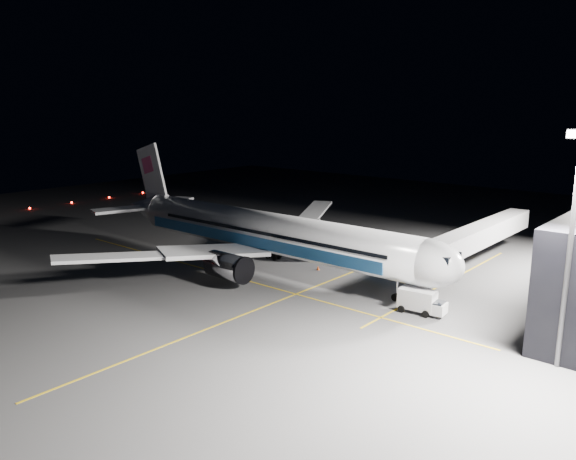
% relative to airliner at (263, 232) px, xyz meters
% --- Properties ---
extents(ground, '(200.00, 200.00, 0.00)m').
position_rel_airliner_xyz_m(ground, '(1.08, 0.00, -5.16)').
color(ground, '#4C4C4F').
rests_on(ground, ground).
extents(guide_line_main, '(0.25, 80.00, 0.01)m').
position_rel_airliner_xyz_m(guide_line_main, '(11.08, 0.00, -5.16)').
color(guide_line_main, gold).
rests_on(guide_line_main, ground).
extents(guide_line_cross, '(70.00, 0.25, 0.01)m').
position_rel_airliner_xyz_m(guide_line_cross, '(1.08, -6.00, -5.16)').
color(guide_line_cross, gold).
rests_on(guide_line_cross, ground).
extents(guide_line_side, '(0.25, 40.00, 0.01)m').
position_rel_airliner_xyz_m(guide_line_side, '(23.08, 10.00, -5.16)').
color(guide_line_side, gold).
rests_on(guide_line_side, ground).
extents(airliner, '(61.48, 54.22, 16.64)m').
position_rel_airliner_xyz_m(airliner, '(0.00, 0.00, 0.00)').
color(airliner, silver).
rests_on(airliner, ground).
extents(jet_bridge, '(3.60, 34.40, 6.30)m').
position_rel_airliner_xyz_m(jet_bridge, '(23.08, 18.06, -0.58)').
color(jet_bridge, '#B2B2B7').
rests_on(jet_bridge, ground).
extents(floodlight_mast_south, '(2.40, 0.67, 20.70)m').
position_rel_airliner_xyz_m(floodlight_mast_south, '(41.08, -6.01, 7.21)').
color(floodlight_mast_south, '#59595E').
rests_on(floodlight_mast_south, ground).
extents(taxiway_lights, '(0.44, 60.44, 0.44)m').
position_rel_airliner_xyz_m(taxiway_lights, '(-70.92, 0.00, -4.94)').
color(taxiway_lights, '#FF140A').
rests_on(taxiway_lights, ground).
extents(service_truck, '(5.39, 2.72, 2.66)m').
position_rel_airliner_xyz_m(service_truck, '(25.77, -1.95, -3.74)').
color(service_truck, silver).
rests_on(service_truck, ground).
extents(baggage_tug, '(2.21, 1.79, 1.57)m').
position_rel_airliner_xyz_m(baggage_tug, '(-3.92, 15.66, -4.44)').
color(baggage_tug, black).
rests_on(baggage_tug, ground).
extents(safety_cone_a, '(0.44, 0.44, 0.66)m').
position_rel_airliner_xyz_m(safety_cone_a, '(-6.55, 14.00, -4.83)').
color(safety_cone_a, '#FF4F0A').
rests_on(safety_cone_a, ground).
extents(safety_cone_b, '(0.42, 0.42, 0.63)m').
position_rel_airliner_xyz_m(safety_cone_b, '(6.84, 4.00, -4.85)').
color(safety_cone_b, '#FF4F0A').
rests_on(safety_cone_b, ground).
extents(safety_cone_c, '(0.35, 0.35, 0.52)m').
position_rel_airliner_xyz_m(safety_cone_c, '(-3.45, 11.11, -4.90)').
color(safety_cone_c, '#FF4F0A').
rests_on(safety_cone_c, ground).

